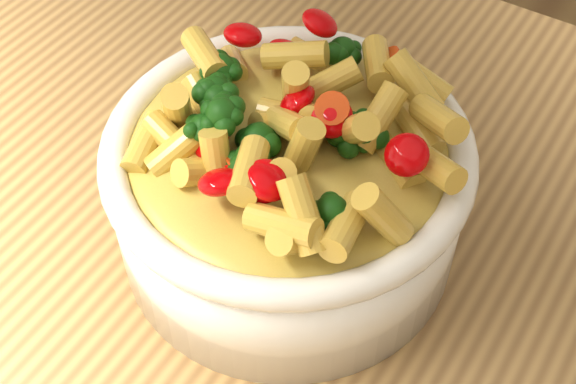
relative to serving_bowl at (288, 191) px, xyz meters
The scene contains 2 objects.
serving_bowl is the anchor object (origin of this frame).
pasta_salad 0.06m from the serving_bowl, 90.00° to the right, with size 0.18×0.18×0.04m.
Camera 1 is at (0.08, -0.22, 1.34)m, focal length 50.00 mm.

